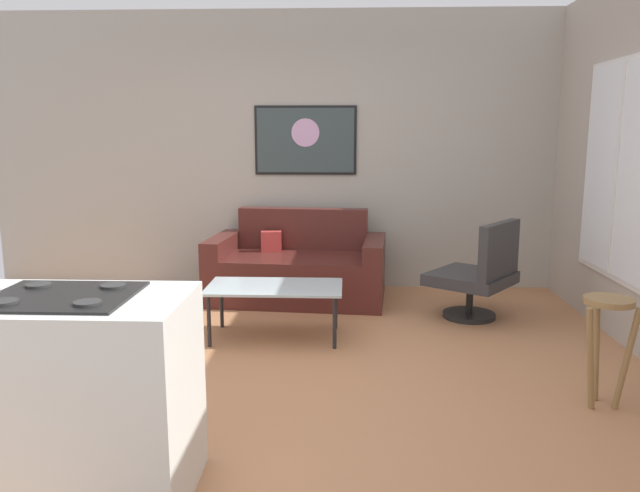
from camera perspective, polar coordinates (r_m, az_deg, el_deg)
ground at (r=4.35m, az=-4.30°, el=-11.51°), size 6.40×6.40×0.04m
back_wall at (r=6.45m, az=-1.96°, el=8.60°), size 6.40×0.05×2.80m
couch at (r=6.03m, az=-2.05°, el=-2.19°), size 1.73×1.04×0.85m
coffee_table at (r=4.88m, az=-4.16°, el=-4.01°), size 1.05×0.57×0.42m
armchair at (r=5.52m, az=14.40°, el=-2.48°), size 0.89×0.89×0.86m
bar_stool at (r=4.00m, az=24.79°, el=-6.74°), size 0.33×0.32×0.66m
kitchen_counter at (r=3.14m, az=-27.02°, el=-12.17°), size 1.65×0.64×0.93m
wall_painting at (r=6.40m, az=-1.34°, el=9.67°), size 1.04×0.03×0.69m
window at (r=5.34m, az=25.68°, el=6.28°), size 0.03×1.31×1.70m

